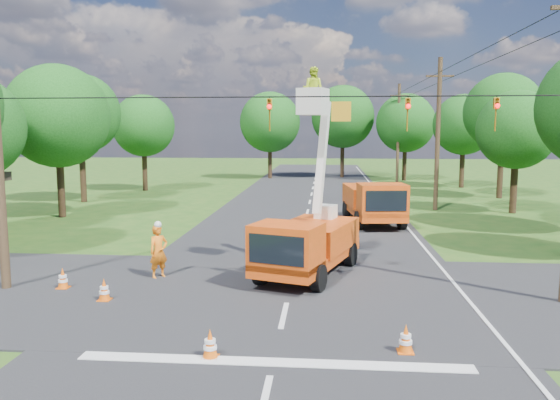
# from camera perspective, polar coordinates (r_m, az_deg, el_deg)

# --- Properties ---
(ground) EXTENTS (140.00, 140.00, 0.00)m
(ground) POSITION_cam_1_polar(r_m,az_deg,el_deg) (35.37, 2.89, -1.32)
(ground) COLOR #235018
(ground) RESTS_ON ground
(road_main) EXTENTS (12.00, 100.00, 0.06)m
(road_main) POSITION_cam_1_polar(r_m,az_deg,el_deg) (35.37, 2.89, -1.32)
(road_main) COLOR black
(road_main) RESTS_ON ground
(road_cross) EXTENTS (56.00, 10.00, 0.07)m
(road_cross) POSITION_cam_1_polar(r_m,az_deg,el_deg) (17.79, 0.91, -9.97)
(road_cross) COLOR black
(road_cross) RESTS_ON ground
(stop_bar) EXTENTS (9.00, 0.45, 0.02)m
(stop_bar) POSITION_cam_1_polar(r_m,az_deg,el_deg) (12.93, -0.73, -16.78)
(stop_bar) COLOR silver
(stop_bar) RESTS_ON ground
(edge_line) EXTENTS (0.12, 90.00, 0.02)m
(edge_line) POSITION_cam_1_polar(r_m,az_deg,el_deg) (35.63, 11.93, -1.40)
(edge_line) COLOR silver
(edge_line) RESTS_ON ground
(bucket_truck) EXTENTS (3.96, 6.34, 7.53)m
(bucket_truck) POSITION_cam_1_polar(r_m,az_deg,el_deg) (19.79, 2.89, -3.49)
(bucket_truck) COLOR #E44A10
(bucket_truck) RESTS_ON ground
(second_truck) EXTENTS (3.29, 6.91, 2.49)m
(second_truck) POSITION_cam_1_polar(r_m,az_deg,el_deg) (31.26, 9.76, -0.15)
(second_truck) COLOR #E44A10
(second_truck) RESTS_ON ground
(ground_worker) EXTENTS (0.82, 0.82, 1.93)m
(ground_worker) POSITION_cam_1_polar(r_m,az_deg,el_deg) (20.08, -12.57, -5.30)
(ground_worker) COLOR #DF4912
(ground_worker) RESTS_ON ground
(distant_car) EXTENTS (2.92, 4.14, 1.31)m
(distant_car) POSITION_cam_1_polar(r_m,az_deg,el_deg) (42.75, 8.61, 0.98)
(distant_car) COLOR black
(distant_car) RESTS_ON ground
(traffic_cone_0) EXTENTS (0.38, 0.38, 0.71)m
(traffic_cone_0) POSITION_cam_1_polar(r_m,az_deg,el_deg) (13.15, -7.31, -14.73)
(traffic_cone_0) COLOR #E5590C
(traffic_cone_0) RESTS_ON ground
(traffic_cone_1) EXTENTS (0.38, 0.38, 0.71)m
(traffic_cone_1) POSITION_cam_1_polar(r_m,az_deg,el_deg) (13.67, 13.00, -13.97)
(traffic_cone_1) COLOR #E5590C
(traffic_cone_1) RESTS_ON ground
(traffic_cone_2) EXTENTS (0.38, 0.38, 0.71)m
(traffic_cone_2) POSITION_cam_1_polar(r_m,az_deg,el_deg) (22.26, 7.38, -5.54)
(traffic_cone_2) COLOR #E5590C
(traffic_cone_2) RESTS_ON ground
(traffic_cone_3) EXTENTS (0.38, 0.38, 0.71)m
(traffic_cone_3) POSITION_cam_1_polar(r_m,az_deg,el_deg) (25.85, 6.88, -3.74)
(traffic_cone_3) COLOR #E5590C
(traffic_cone_3) RESTS_ON ground
(traffic_cone_4) EXTENTS (0.38, 0.38, 0.71)m
(traffic_cone_4) POSITION_cam_1_polar(r_m,az_deg,el_deg) (17.99, -17.90, -8.93)
(traffic_cone_4) COLOR #E5590C
(traffic_cone_4) RESTS_ON ground
(traffic_cone_5) EXTENTS (0.38, 0.38, 0.71)m
(traffic_cone_5) POSITION_cam_1_polar(r_m,az_deg,el_deg) (19.79, -21.75, -7.64)
(traffic_cone_5) COLOR #E5590C
(traffic_cone_5) RESTS_ON ground
(traffic_cone_6) EXTENTS (0.38, 0.38, 0.71)m
(traffic_cone_6) POSITION_cam_1_polar(r_m,az_deg,el_deg) (32.90, 9.13, -1.42)
(traffic_cone_6) COLOR #E5590C
(traffic_cone_6) RESTS_ON ground
(pole_right_mid) EXTENTS (1.80, 0.30, 10.00)m
(pole_right_mid) POSITION_cam_1_polar(r_m,az_deg,el_deg) (37.68, 16.17, 6.73)
(pole_right_mid) COLOR #4C3823
(pole_right_mid) RESTS_ON ground
(pole_right_far) EXTENTS (1.80, 0.30, 10.00)m
(pole_right_far) POSITION_cam_1_polar(r_m,az_deg,el_deg) (57.43, 12.25, 6.93)
(pole_right_far) COLOR #4C3823
(pole_right_far) RESTS_ON ground
(signal_span) EXTENTS (18.00, 0.29, 1.07)m
(signal_span) POSITION_cam_1_polar(r_m,az_deg,el_deg) (16.99, 8.55, 9.24)
(signal_span) COLOR black
(signal_span) RESTS_ON ground
(tree_left_d) EXTENTS (6.20, 6.20, 9.24)m
(tree_left_d) POSITION_cam_1_polar(r_m,az_deg,el_deg) (35.81, -22.23, 8.09)
(tree_left_d) COLOR #382616
(tree_left_d) RESTS_ON ground
(tree_left_e) EXTENTS (5.80, 5.80, 9.41)m
(tree_left_e) POSITION_cam_1_polar(r_m,az_deg,el_deg) (42.91, -20.16, 8.45)
(tree_left_e) COLOR #382616
(tree_left_e) RESTS_ON ground
(tree_left_f) EXTENTS (5.40, 5.40, 8.40)m
(tree_left_f) POSITION_cam_1_polar(r_m,az_deg,el_deg) (49.59, -14.08, 7.52)
(tree_left_f) COLOR #382616
(tree_left_f) RESTS_ON ground
(tree_right_c) EXTENTS (5.00, 5.00, 7.83)m
(tree_right_c) POSITION_cam_1_polar(r_m,az_deg,el_deg) (37.92, 23.51, 6.73)
(tree_right_c) COLOR #382616
(tree_right_c) RESTS_ON ground
(tree_right_d) EXTENTS (6.00, 6.00, 9.70)m
(tree_right_d) POSITION_cam_1_polar(r_m,az_deg,el_deg) (46.05, 22.30, 8.48)
(tree_right_d) COLOR #382616
(tree_right_d) RESTS_ON ground
(tree_right_e) EXTENTS (5.60, 5.60, 8.63)m
(tree_right_e) POSITION_cam_1_polar(r_m,az_deg,el_deg) (53.48, 18.65, 7.46)
(tree_right_e) COLOR #382616
(tree_right_e) RESTS_ON ground
(tree_far_a) EXTENTS (6.60, 6.60, 9.50)m
(tree_far_a) POSITION_cam_1_polar(r_m,az_deg,el_deg) (60.28, -1.06, 8.13)
(tree_far_a) COLOR #382616
(tree_far_a) RESTS_ON ground
(tree_far_b) EXTENTS (7.00, 7.00, 10.32)m
(tree_far_b) POSITION_cam_1_polar(r_m,az_deg,el_deg) (62.00, 6.59, 8.63)
(tree_far_b) COLOR #382616
(tree_far_b) RESTS_ON ground
(tree_far_c) EXTENTS (6.20, 6.20, 9.18)m
(tree_far_c) POSITION_cam_1_polar(r_m,az_deg,el_deg) (59.55, 12.99, 7.84)
(tree_far_c) COLOR #382616
(tree_far_c) RESTS_ON ground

